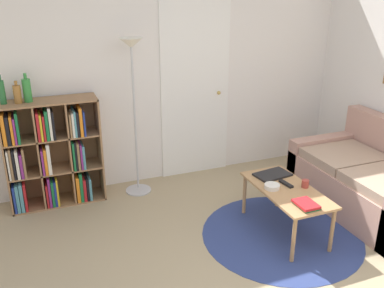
% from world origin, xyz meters
% --- Properties ---
extents(wall_back, '(7.16, 0.11, 2.60)m').
position_xyz_m(wall_back, '(0.01, 2.59, 1.29)').
color(wall_back, silver).
rests_on(wall_back, ground_plane).
extents(rug, '(1.50, 1.50, 0.01)m').
position_xyz_m(rug, '(0.48, 0.91, 0.00)').
color(rug, navy).
rests_on(rug, ground_plane).
extents(bookshelf, '(0.96, 0.34, 1.14)m').
position_xyz_m(bookshelf, '(-1.45, 2.37, 0.56)').
color(bookshelf, '#936B47').
rests_on(bookshelf, ground_plane).
extents(floor_lamp, '(0.29, 0.29, 1.72)m').
position_xyz_m(floor_lamp, '(-0.55, 2.29, 1.31)').
color(floor_lamp, '#B7B7BC').
rests_on(floor_lamp, ground_plane).
extents(couch, '(0.94, 1.59, 0.88)m').
position_xyz_m(couch, '(1.66, 1.03, 0.29)').
color(couch, tan).
rests_on(couch, ground_plane).
extents(coffee_table, '(0.48, 0.96, 0.45)m').
position_xyz_m(coffee_table, '(0.54, 0.97, 0.40)').
color(coffee_table, '#AD7F51').
rests_on(coffee_table, ground_plane).
extents(laptop, '(0.37, 0.26, 0.02)m').
position_xyz_m(laptop, '(0.56, 1.27, 0.46)').
color(laptop, black).
rests_on(laptop, coffee_table).
extents(bowl, '(0.14, 0.14, 0.04)m').
position_xyz_m(bowl, '(0.41, 1.03, 0.47)').
color(bowl, silver).
rests_on(bowl, coffee_table).
extents(book_stack_on_table, '(0.17, 0.21, 0.04)m').
position_xyz_m(book_stack_on_table, '(0.50, 0.63, 0.47)').
color(book_stack_on_table, '#196B38').
rests_on(book_stack_on_table, coffee_table).
extents(cup, '(0.07, 0.07, 0.07)m').
position_xyz_m(cup, '(0.71, 0.94, 0.49)').
color(cup, '#A33D33').
rests_on(cup, coffee_table).
extents(remote, '(0.06, 0.17, 0.02)m').
position_xyz_m(remote, '(0.57, 1.04, 0.46)').
color(remote, black).
rests_on(remote, coffee_table).
extents(bottle_left, '(0.06, 0.06, 0.29)m').
position_xyz_m(bottle_left, '(-1.81, 2.39, 1.26)').
color(bottle_left, '#236633').
rests_on(bottle_left, bookshelf).
extents(bottle_middle, '(0.07, 0.07, 0.22)m').
position_xyz_m(bottle_middle, '(-1.68, 2.37, 1.23)').
color(bottle_middle, olive).
rests_on(bottle_middle, bookshelf).
extents(bottle_right, '(0.08, 0.08, 0.28)m').
position_xyz_m(bottle_right, '(-1.59, 2.39, 1.26)').
color(bottle_right, '#2D8438').
rests_on(bottle_right, bookshelf).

